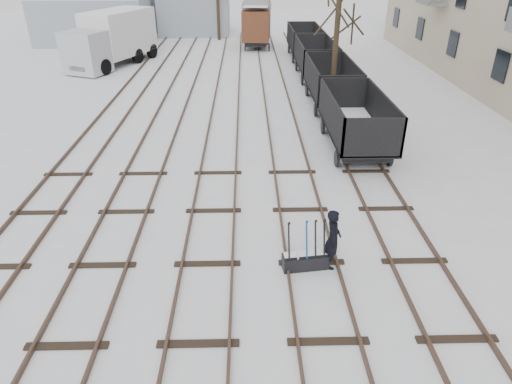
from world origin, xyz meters
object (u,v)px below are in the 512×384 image
panel_van (135,35)px  crane (94,16)px  ground_frame (305,260)px  freight_wagon_a (355,129)px  lorry (112,38)px  worker (333,239)px  box_van_wagon (257,23)px

panel_van → crane: size_ratio=0.48×
ground_frame → freight_wagon_a: size_ratio=0.25×
freight_wagon_a → lorry: size_ratio=0.67×
worker → panel_van: bearing=32.6°
worker → box_van_wagon: 32.27m
freight_wagon_a → panel_van: (-14.87, 24.63, 0.04)m
ground_frame → freight_wagon_a: 9.30m
freight_wagon_a → ground_frame: bearing=-110.3°
worker → box_van_wagon: bearing=14.5°
lorry → crane: size_ratio=0.95×
box_van_wagon → ground_frame: bearing=-84.1°
worker → panel_van: size_ratio=0.40×
lorry → panel_van: lorry is taller
freight_wagon_a → box_van_wagon: bearing=99.1°
panel_van → crane: (-3.82, 1.17, 1.51)m
ground_frame → worker: 0.98m
worker → lorry: bearing=38.0°
ground_frame → worker: worker is taller
lorry → panel_van: 7.81m
crane → box_van_wagon: bearing=9.6°
ground_frame → panel_van: size_ratio=0.33×
worker → freight_wagon_a: bearing=-3.9°
box_van_wagon → crane: bearing=176.5°
freight_wagon_a → crane: 31.90m
freight_wagon_a → lorry: bearing=131.3°
ground_frame → freight_wagon_a: freight_wagon_a is taller
lorry → crane: 9.72m
ground_frame → freight_wagon_a: (3.21, 8.70, 0.65)m
freight_wagon_a → panel_van: size_ratio=1.33×
lorry → crane: bearing=135.8°
box_van_wagon → worker: bearing=-82.8°
worker → crane: crane is taller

